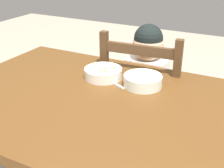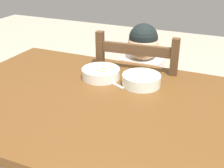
% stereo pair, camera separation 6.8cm
% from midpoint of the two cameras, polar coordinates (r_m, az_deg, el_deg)
% --- Properties ---
extents(dining_table, '(1.44, 0.90, 0.76)m').
position_cam_midpoint_polar(dining_table, '(1.26, -1.91, -7.46)').
color(dining_table, brown).
rests_on(dining_table, ground).
extents(dining_chair, '(0.45, 0.45, 0.94)m').
position_cam_midpoint_polar(dining_chair, '(1.77, 4.22, -4.82)').
color(dining_chair, '#50351F').
rests_on(dining_chair, ground).
extents(child_figure, '(0.32, 0.31, 0.96)m').
position_cam_midpoint_polar(child_figure, '(1.68, 4.20, 0.39)').
color(child_figure, white).
rests_on(child_figure, ground).
extents(bowl_of_peas, '(0.17, 0.17, 0.05)m').
position_cam_midpoint_polar(bowl_of_peas, '(1.34, 4.18, 0.81)').
color(bowl_of_peas, white).
rests_on(bowl_of_peas, dining_table).
extents(bowl_of_carrots, '(0.18, 0.18, 0.05)m').
position_cam_midpoint_polar(bowl_of_carrots, '(1.41, -3.53, 2.10)').
color(bowl_of_carrots, white).
rests_on(bowl_of_carrots, dining_table).
extents(spoon, '(0.13, 0.08, 0.01)m').
position_cam_midpoint_polar(spoon, '(1.38, -1.95, 0.52)').
color(spoon, silver).
rests_on(spoon, dining_table).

